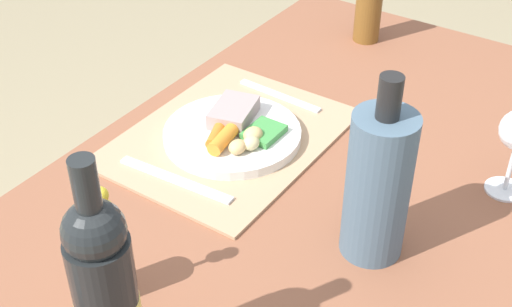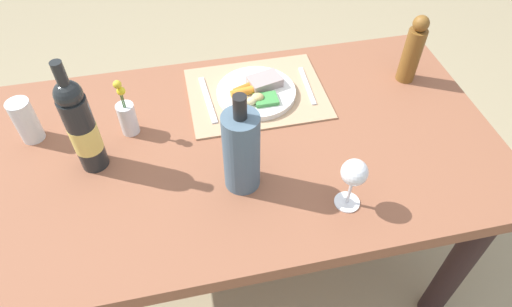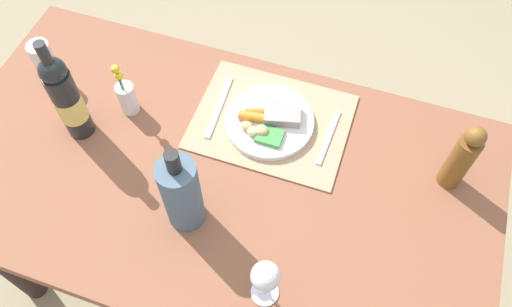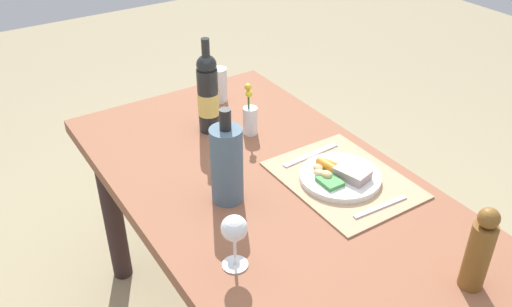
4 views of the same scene
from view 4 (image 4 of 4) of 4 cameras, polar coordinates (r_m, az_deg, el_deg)
The scene contains 11 objects.
dining_table at distance 1.69m, azimuth 1.63°, elevation -6.37°, with size 1.47×0.81×0.73m.
placemat at distance 1.67m, azimuth 9.05°, elevation -2.69°, with size 0.42×0.33×0.01m, color tan.
dinner_plate at distance 1.65m, azimuth 8.72°, elevation -2.30°, with size 0.25×0.25×0.05m.
fork at distance 1.57m, azimuth 12.85°, elevation -5.44°, with size 0.01×0.18×0.01m, color silver.
knife at distance 1.76m, azimuth 5.74°, elevation -0.15°, with size 0.02×0.22×0.01m, color silver.
wine_bottle at distance 1.85m, azimuth -5.03°, elevation 6.18°, with size 0.07×0.07×0.33m.
flower_vase at distance 1.86m, azimuth -0.62°, elevation 3.72°, with size 0.05×0.05×0.19m.
cooler_bottle at distance 1.51m, azimuth -3.06°, elevation -1.10°, with size 0.09×0.09×0.29m.
water_tumbler at distance 2.08m, azimuth -3.88°, elevation 6.94°, with size 0.06×0.06×0.13m.
wine_glass at distance 1.30m, azimuth -2.28°, elevation -8.04°, with size 0.06×0.06×0.15m.
pepper_mill at distance 1.35m, azimuth 22.25°, elevation -9.33°, with size 0.06×0.06×0.23m.
Camera 4 is at (-1.08, 0.75, 1.69)m, focal length 38.39 mm.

